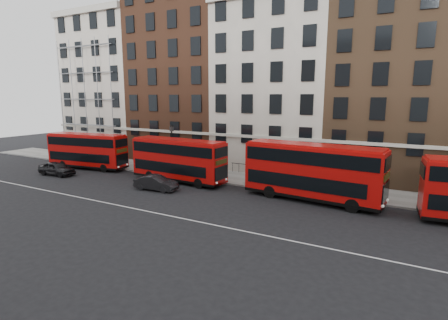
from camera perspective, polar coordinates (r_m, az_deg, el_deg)
The scene contains 12 objects.
ground at distance 26.85m, azimuth -5.18°, elevation -8.03°, with size 120.00×120.00×0.00m, color black.
pavement at distance 35.66m, azimuth 4.31°, elevation -3.21°, with size 80.00×5.00×0.15m, color gray.
kerb at distance 33.47m, azimuth 2.52°, elevation -4.10°, with size 80.00×0.30×0.16m, color gray.
road_centre_line at distance 25.31m, azimuth -7.74°, elevation -9.24°, with size 70.00×0.12×0.01m, color white.
building_terrace at distance 41.61m, azimuth 8.47°, elevation 12.77°, with size 64.00×11.95×22.00m.
bus_a at distance 43.94m, azimuth -21.44°, elevation 1.53°, with size 10.02×3.66×4.12m.
bus_b at distance 34.94m, azimuth -7.52°, elevation 0.15°, with size 10.28×3.01×4.27m.
bus_c at distance 29.15m, azimuth 14.14°, elevation -1.72°, with size 11.31×3.69×4.67m.
car_rear at distance 41.83m, azimuth -25.65°, elevation -1.26°, with size 1.74×4.32×1.47m, color black.
car_front at distance 32.43m, azimuth -11.05°, elevation -3.68°, with size 1.43×4.11×1.35m, color black.
lamp_post_left at distance 38.15m, azimuth -8.48°, elevation 2.20°, with size 0.44×0.44×5.33m.
iron_railings at distance 37.49m, azimuth 5.73°, elevation -1.65°, with size 6.60×0.06×1.00m, color black, non-canonical shape.
Camera 1 is at (14.36, -21.03, 8.52)m, focal length 28.00 mm.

